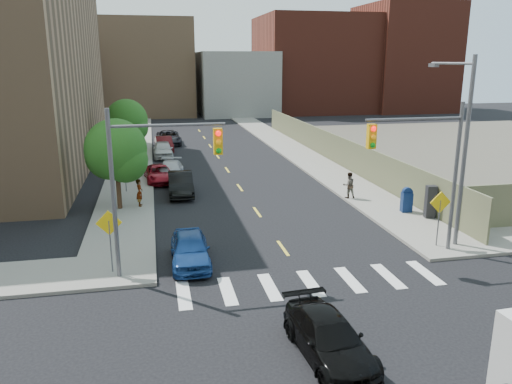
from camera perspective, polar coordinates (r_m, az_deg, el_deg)
name	(u,v)px	position (r m, az deg, el deg)	size (l,w,h in m)	color
ground	(345,335)	(17.30, 10.13, -15.82)	(160.00, 160.00, 0.00)	black
sidewalk_nw	(135,142)	(55.93, -13.63, 5.52)	(3.50, 73.00, 0.15)	gray
sidewalk_ne	(274,138)	(57.53, 2.06, 6.18)	(3.50, 73.00, 0.15)	gray
fence_north	(330,147)	(45.12, 8.47, 5.13)	(0.12, 44.00, 2.50)	#6D6F4D
gravel_lot	(496,149)	(55.98, 25.73, 4.42)	(36.00, 42.00, 0.06)	#595447
bg_bldg_west	(43,78)	(85.31, -23.19, 11.85)	(14.00, 18.00, 12.00)	#592319
bg_bldg_midwest	(148,68)	(85.73, -12.21, 13.71)	(14.00, 16.00, 15.00)	#8C6B4C
bg_bldg_center	(235,83)	(84.94, -2.42, 12.32)	(12.00, 16.00, 10.00)	gray
bg_bldg_east	(312,64)	(90.13, 6.44, 14.30)	(18.00, 18.00, 16.00)	#592319
bg_bldg_fareast	(403,58)	(94.51, 16.42, 14.44)	(14.00, 16.00, 18.00)	#592319
smokestack	(426,29)	(96.57, 18.84, 17.23)	(1.80, 1.80, 28.00)	#8C6B4C
signal_nw	(151,170)	(20.17, -11.90, 2.43)	(4.59, 0.30, 7.00)	#59595E
signal_ne	(427,159)	(23.39, 18.91, 3.63)	(4.59, 0.30, 7.00)	#59595E
streetlight_ne	(461,139)	(25.20, 22.38, 5.67)	(0.25, 3.70, 9.00)	#59595E
warn_sign_nw	(109,230)	(21.41, -16.41, -4.19)	(1.06, 0.06, 2.83)	#59595E
warn_sign_ne	(440,209)	(25.00, 20.26, -1.78)	(1.06, 0.06, 2.83)	#59595E
warn_sign_midwest	(125,165)	(34.45, -14.79, 3.04)	(1.06, 0.06, 2.83)	#59595E
tree_west_near	(116,153)	(30.31, -15.70, 4.27)	(3.66, 3.64, 5.52)	#332114
tree_west_far	(127,123)	(45.13, -14.55, 7.68)	(3.66, 3.64, 5.52)	#332114
parked_car_blue	(190,249)	(22.27, -7.55, -6.47)	(1.67, 4.16, 1.42)	navy
parked_car_black	(181,184)	(33.67, -8.62, 0.94)	(1.59, 4.56, 1.50)	black
parked_car_red	(160,174)	(37.61, -10.96, 2.08)	(2.03, 4.41, 1.23)	maroon
parked_car_silver	(171,171)	(38.25, -9.74, 2.43)	(1.86, 4.58, 1.33)	#B8BBC1
parked_car_white	(163,149)	(47.02, -10.59, 4.80)	(1.75, 4.36, 1.48)	#BABABA
parked_car_maroon	(164,144)	(50.14, -10.47, 5.41)	(1.54, 4.42, 1.46)	#450D10
parked_car_grey	(169,138)	(54.38, -9.95, 6.15)	(2.41, 5.24, 1.46)	black
black_sedan	(329,338)	(15.83, 8.33, -16.18)	(1.79, 4.40, 1.28)	black
mailbox	(407,200)	(30.37, 16.85, -0.87)	(0.64, 0.52, 1.46)	#0D2150
payphone	(430,202)	(29.58, 19.31, -1.05)	(0.55, 0.45, 1.85)	black
pedestrian_west	(140,193)	(30.98, -13.16, -0.06)	(0.61, 0.40, 1.68)	gray
pedestrian_east	(349,185)	(32.50, 10.56, 0.78)	(0.82, 0.64, 1.68)	gray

